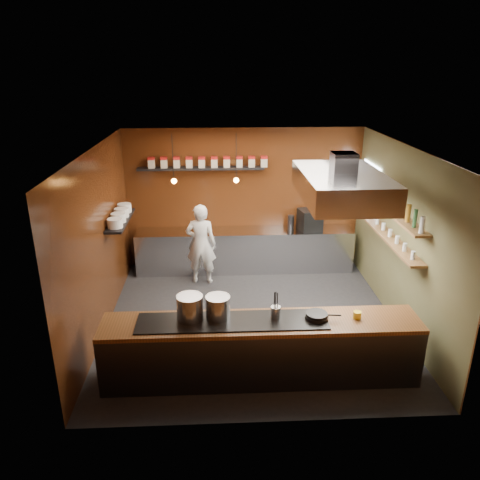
{
  "coord_description": "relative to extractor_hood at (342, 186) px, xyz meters",
  "views": [
    {
      "loc": [
        -0.57,
        -7.16,
        4.23
      ],
      "look_at": [
        -0.19,
        0.4,
        1.35
      ],
      "focal_mm": 35.0,
      "sensor_mm": 36.0,
      "label": 1
    }
  ],
  "objects": [
    {
      "name": "pendant_left",
      "position": [
        -2.7,
        2.1,
        -0.35
      ],
      "size": [
        0.1,
        0.1,
        0.95
      ],
      "color": "black",
      "rests_on": "ceiling"
    },
    {
      "name": "utensil_crock",
      "position": [
        -1.1,
        -1.16,
        -1.48
      ],
      "size": [
        0.16,
        0.16,
        0.17
      ],
      "primitive_type": "cylinder",
      "rotation": [
        0.0,
        0.0,
        -0.16
      ],
      "color": "#B8BABF",
      "rests_on": "pass_counter"
    },
    {
      "name": "storage_tins",
      "position": [
        -2.05,
        2.76,
        -0.17
      ],
      "size": [
        2.43,
        0.13,
        0.22
      ],
      "color": "#C0B69F",
      "rests_on": "tin_shelf"
    },
    {
      "name": "stockpot_large",
      "position": [
        -2.27,
        -1.12,
        -1.39
      ],
      "size": [
        0.41,
        0.41,
        0.35
      ],
      "primitive_type": "cylinder",
      "rotation": [
        0.0,
        0.0,
        -0.16
      ],
      "color": "#B2B4B9",
      "rests_on": "pass_counter"
    },
    {
      "name": "bottles",
      "position": [
        1.04,
        0.7,
        -0.45
      ],
      "size": [
        0.06,
        2.66,
        0.24
      ],
      "color": "silver",
      "rests_on": "bottle_shelf_upper"
    },
    {
      "name": "butter_jar",
      "position": [
        0.03,
        -1.19,
        -1.53
      ],
      "size": [
        0.14,
        0.14,
        0.1
      ],
      "primitive_type": "cylinder",
      "rotation": [
        0.0,
        0.0,
        -0.32
      ],
      "color": "yellow",
      "rests_on": "pass_counter"
    },
    {
      "name": "tin_shelf",
      "position": [
        -2.2,
        2.76,
        -0.31
      ],
      "size": [
        2.6,
        0.26,
        0.04
      ],
      "primitive_type": "cube",
      "color": "black",
      "rests_on": "back_wall"
    },
    {
      "name": "plate_stacks",
      "position": [
        -3.64,
        1.4,
        -0.86
      ],
      "size": [
        0.26,
        1.16,
        0.16
      ],
      "color": "white",
      "rests_on": "plate_shelf"
    },
    {
      "name": "right_wall",
      "position": [
        1.2,
        0.4,
        -1.01
      ],
      "size": [
        0.0,
        5.0,
        5.0
      ],
      "primitive_type": "plane",
      "rotation": [
        1.57,
        0.0,
        -1.57
      ],
      "color": "brown",
      "rests_on": "ground"
    },
    {
      "name": "plate_shelf",
      "position": [
        -3.64,
        1.4,
        -0.96
      ],
      "size": [
        0.3,
        1.4,
        0.04
      ],
      "primitive_type": "cube",
      "color": "black",
      "rests_on": "left_wall"
    },
    {
      "name": "ceiling",
      "position": [
        -1.3,
        0.4,
        0.49
      ],
      "size": [
        5.0,
        5.0,
        0.0
      ],
      "primitive_type": "plane",
      "rotation": [
        3.14,
        0.0,
        0.0
      ],
      "color": "silver",
      "rests_on": "back_wall"
    },
    {
      "name": "espresso_machine",
      "position": [
        0.08,
        2.55,
        -1.38
      ],
      "size": [
        0.53,
        0.51,
        0.44
      ],
      "primitive_type": "cube",
      "rotation": [
        0.0,
        0.0,
        0.22
      ],
      "color": "black",
      "rests_on": "prep_counter"
    },
    {
      "name": "floor",
      "position": [
        -1.3,
        0.4,
        -2.51
      ],
      "size": [
        5.0,
        5.0,
        0.0
      ],
      "primitive_type": "plane",
      "color": "black",
      "rests_on": "ground"
    },
    {
      "name": "chef",
      "position": [
        -2.22,
        1.99,
        -1.67
      ],
      "size": [
        0.65,
        0.46,
        1.66
      ],
      "primitive_type": "imported",
      "rotation": [
        0.0,
        0.0,
        3.03
      ],
      "color": "silver",
      "rests_on": "floor"
    },
    {
      "name": "frying_pan",
      "position": [
        -0.53,
        -1.2,
        -1.53
      ],
      "size": [
        0.49,
        0.32,
        0.08
      ],
      "color": "black",
      "rests_on": "pass_counter"
    },
    {
      "name": "wine_glasses",
      "position": [
        1.04,
        0.7,
        -0.97
      ],
      "size": [
        0.07,
        2.37,
        0.13
      ],
      "color": "silver",
      "rests_on": "bottle_shelf_lower"
    },
    {
      "name": "extractor_hood",
      "position": [
        0.0,
        0.0,
        0.0
      ],
      "size": [
        1.2,
        2.0,
        0.72
      ],
      "color": "#38383D",
      "rests_on": "ceiling"
    },
    {
      "name": "bottle_shelf_upper",
      "position": [
        1.04,
        0.7,
        -0.59
      ],
      "size": [
        0.26,
        2.8,
        0.04
      ],
      "primitive_type": "cube",
      "color": "brown",
      "rests_on": "right_wall"
    },
    {
      "name": "pendant_right",
      "position": [
        -1.5,
        2.1,
        -0.35
      ],
      "size": [
        0.1,
        0.1,
        0.95
      ],
      "color": "black",
      "rests_on": "ceiling"
    },
    {
      "name": "back_wall",
      "position": [
        -1.3,
        2.9,
        -1.01
      ],
      "size": [
        5.0,
        0.0,
        5.0
      ],
      "primitive_type": "plane",
      "rotation": [
        1.57,
        0.0,
        0.0
      ],
      "color": "#3F200B",
      "rests_on": "ground"
    },
    {
      "name": "stockpot_small",
      "position": [
        -1.89,
        -1.1,
        -1.41
      ],
      "size": [
        0.43,
        0.43,
        0.32
      ],
      "primitive_type": "cylinder",
      "rotation": [
        0.0,
        0.0,
        -0.32
      ],
      "color": "#B5B8BD",
      "rests_on": "pass_counter"
    },
    {
      "name": "bottle_shelf_lower",
      "position": [
        1.04,
        0.7,
        -1.06
      ],
      "size": [
        0.26,
        2.8,
        0.04
      ],
      "primitive_type": "cube",
      "color": "brown",
      "rests_on": "right_wall"
    },
    {
      "name": "pass_counter",
      "position": [
        -1.3,
        -1.2,
        -2.04
      ],
      "size": [
        4.4,
        0.72,
        0.94
      ],
      "color": "#38383D",
      "rests_on": "floor"
    },
    {
      "name": "left_wall",
      "position": [
        -3.8,
        0.4,
        -1.01
      ],
      "size": [
        0.0,
        5.0,
        5.0
      ],
      "primitive_type": "plane",
      "rotation": [
        1.57,
        0.0,
        1.57
      ],
      "color": "#3F200B",
      "rests_on": "ground"
    },
    {
      "name": "prep_counter",
      "position": [
        -1.3,
        2.57,
        -2.06
      ],
      "size": [
        4.6,
        0.65,
        0.9
      ],
      "primitive_type": "cube",
      "color": "silver",
      "rests_on": "floor"
    },
    {
      "name": "window_pane",
      "position": [
        1.15,
        2.1,
        -0.61
      ],
      "size": [
        0.0,
        1.0,
        1.0
      ],
      "primitive_type": "plane",
      "rotation": [
        1.57,
        0.0,
        -1.57
      ],
      "color": "white",
      "rests_on": "right_wall"
    }
  ]
}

